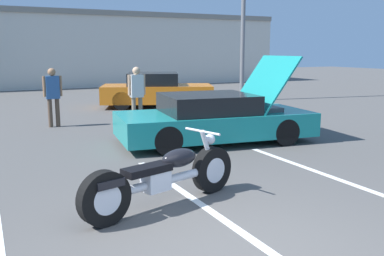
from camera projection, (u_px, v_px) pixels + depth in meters
The scene contains 8 objects.
parking_stripe_middle at pixel (202, 204), 5.99m from camera, with size 0.12×5.04×0.01m, color white.
parking_stripe_back at pixel (340, 180), 7.13m from camera, with size 0.12×5.04×0.01m, color white.
far_building at pixel (21, 47), 24.49m from camera, with size 32.00×4.20×4.40m.
motorcycle at pixel (164, 178), 5.85m from camera, with size 2.52×1.01×0.99m.
show_car_hood_open at pixel (215, 118), 10.01m from camera, with size 4.69×2.49×2.01m.
parked_car_right_row at pixel (156, 91), 16.27m from camera, with size 4.50×3.22×1.30m.
spectator_near_motorcycle at pixel (137, 91), 12.19m from camera, with size 0.52×0.22×1.67m.
spectator_by_show_car at pixel (53, 92), 11.93m from camera, with size 0.52×0.22×1.65m.
Camera 1 is at (-2.22, -3.39, 2.14)m, focal length 40.00 mm.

